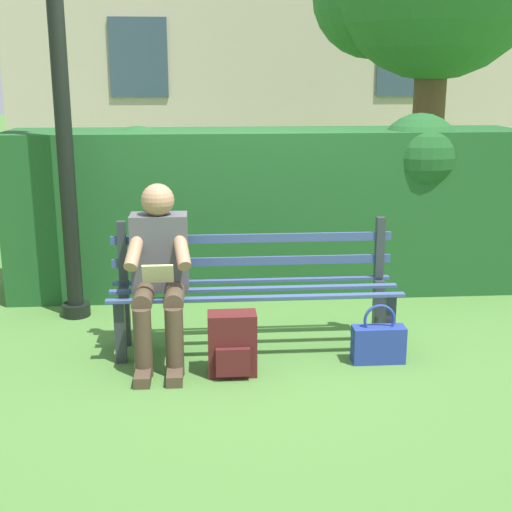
{
  "coord_description": "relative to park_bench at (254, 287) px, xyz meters",
  "views": [
    {
      "loc": [
        0.34,
        4.55,
        1.88
      ],
      "look_at": [
        0.0,
        0.1,
        0.71
      ],
      "focal_mm": 48.63,
      "sensor_mm": 36.0,
      "label": 1
    }
  ],
  "objects": [
    {
      "name": "ground",
      "position": [
        0.0,
        0.06,
        -0.44
      ],
      "size": [
        60.0,
        60.0,
        0.0
      ],
      "primitive_type": "plane",
      "color": "#477533"
    },
    {
      "name": "park_bench",
      "position": [
        0.0,
        0.0,
        0.0
      ],
      "size": [
        1.99,
        0.47,
        0.9
      ],
      "color": "#2D3338",
      "rests_on": "ground"
    },
    {
      "name": "person_seated",
      "position": [
        0.64,
        0.17,
        0.19
      ],
      "size": [
        0.44,
        0.73,
        1.18
      ],
      "color": "#4C4C51",
      "rests_on": "ground"
    },
    {
      "name": "hedge_backdrop",
      "position": [
        -0.24,
        -1.38,
        0.32
      ],
      "size": [
        4.41,
        0.88,
        1.56
      ],
      "color": "#1E5123",
      "rests_on": "ground"
    },
    {
      "name": "backpack",
      "position": [
        0.18,
        0.47,
        -0.24
      ],
      "size": [
        0.31,
        0.25,
        0.41
      ],
      "color": "#4C1919",
      "rests_on": "ground"
    },
    {
      "name": "handbag",
      "position": [
        -0.81,
        0.35,
        -0.3
      ],
      "size": [
        0.35,
        0.13,
        0.41
      ],
      "color": "navy",
      "rests_on": "ground"
    },
    {
      "name": "lamp_post",
      "position": [
        1.38,
        -0.74,
        1.61
      ],
      "size": [
        0.31,
        0.31,
        3.34
      ],
      "color": "black",
      "rests_on": "ground"
    }
  ]
}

